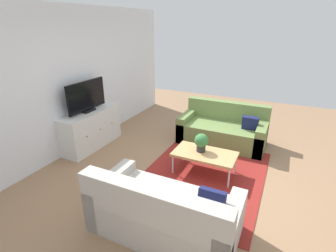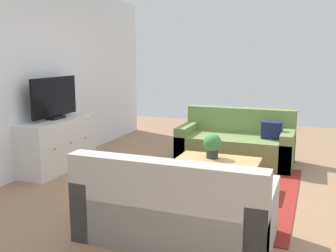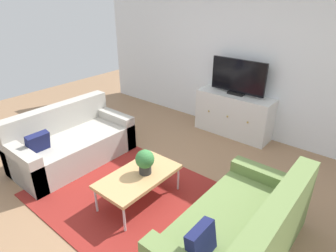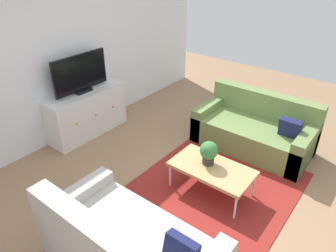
% 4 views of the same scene
% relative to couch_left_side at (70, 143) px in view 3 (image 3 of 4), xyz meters
% --- Properties ---
extents(ground_plane, '(10.00, 10.00, 0.00)m').
position_rel_couch_left_side_xyz_m(ground_plane, '(1.44, 0.10, -0.28)').
color(ground_plane, '#997251').
extents(wall_back, '(6.40, 0.12, 2.70)m').
position_rel_couch_left_side_xyz_m(wall_back, '(1.44, 2.65, 1.07)').
color(wall_back, white).
rests_on(wall_back, ground_plane).
extents(area_rug, '(2.50, 1.90, 0.01)m').
position_rel_couch_left_side_xyz_m(area_rug, '(1.44, -0.05, -0.27)').
color(area_rug, maroon).
rests_on(area_rug, ground_plane).
extents(couch_left_side, '(0.89, 1.74, 0.82)m').
position_rel_couch_left_side_xyz_m(couch_left_side, '(0.00, 0.00, 0.00)').
color(couch_left_side, '#B2ADA3').
rests_on(couch_left_side, ground_plane).
extents(couch_right_side, '(0.89, 1.74, 0.82)m').
position_rel_couch_left_side_xyz_m(couch_right_side, '(2.87, 0.00, 0.00)').
color(couch_right_side, olive).
rests_on(couch_right_side, ground_plane).
extents(coffee_table, '(0.56, 1.02, 0.39)m').
position_rel_couch_left_side_xyz_m(coffee_table, '(1.51, -0.03, 0.08)').
color(coffee_table, tan).
rests_on(coffee_table, ground_plane).
extents(potted_plant, '(0.23, 0.23, 0.31)m').
position_rel_couch_left_side_xyz_m(potted_plant, '(1.54, 0.06, 0.28)').
color(potted_plant, '#2D2D2D').
rests_on(potted_plant, coffee_table).
extents(tv_console, '(1.34, 0.47, 0.75)m').
position_rel_couch_left_side_xyz_m(tv_console, '(1.50, 2.37, 0.10)').
color(tv_console, silver).
rests_on(tv_console, ground_plane).
extents(flat_screen_tv, '(0.97, 0.16, 0.60)m').
position_rel_couch_left_side_xyz_m(flat_screen_tv, '(1.50, 2.39, 0.78)').
color(flat_screen_tv, black).
rests_on(flat_screen_tv, tv_console).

